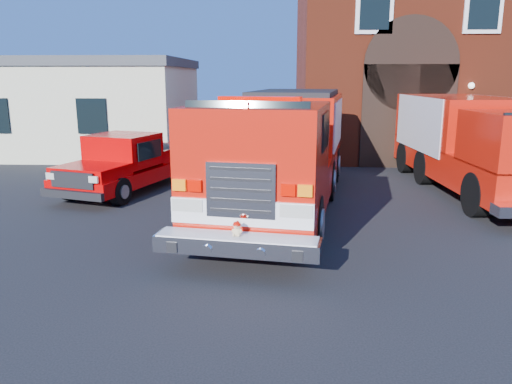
{
  "coord_description": "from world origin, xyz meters",
  "views": [
    {
      "loc": [
        0.4,
        -10.84,
        3.54
      ],
      "look_at": [
        0.0,
        -1.2,
        1.3
      ],
      "focal_mm": 35.0,
      "sensor_mm": 36.0,
      "label": 1
    }
  ],
  "objects_px": {
    "fire_station": "(459,61)",
    "pickup_truck": "(129,163)",
    "secondary_truck": "(474,141)",
    "fire_engine": "(283,149)",
    "side_building": "(81,105)"
  },
  "relations": [
    {
      "from": "side_building",
      "to": "secondary_truck",
      "type": "bearing_deg",
      "value": -27.47
    },
    {
      "from": "fire_engine",
      "to": "pickup_truck",
      "type": "relative_size",
      "value": 1.8
    },
    {
      "from": "secondary_truck",
      "to": "pickup_truck",
      "type": "bearing_deg",
      "value": -178.21
    },
    {
      "from": "side_building",
      "to": "fire_engine",
      "type": "xyz_separation_m",
      "value": [
        9.57,
        -10.38,
        -0.58
      ]
    },
    {
      "from": "secondary_truck",
      "to": "fire_engine",
      "type": "bearing_deg",
      "value": -159.03
    },
    {
      "from": "fire_station",
      "to": "secondary_truck",
      "type": "distance_m",
      "value": 9.77
    },
    {
      "from": "side_building",
      "to": "fire_engine",
      "type": "relative_size",
      "value": 0.97
    },
    {
      "from": "fire_station",
      "to": "secondary_truck",
      "type": "height_order",
      "value": "fire_station"
    },
    {
      "from": "pickup_truck",
      "to": "secondary_truck",
      "type": "xyz_separation_m",
      "value": [
        10.82,
        0.34,
        0.72
      ]
    },
    {
      "from": "fire_engine",
      "to": "pickup_truck",
      "type": "height_order",
      "value": "fire_engine"
    },
    {
      "from": "side_building",
      "to": "secondary_truck",
      "type": "relative_size",
      "value": 1.13
    },
    {
      "from": "fire_station",
      "to": "fire_engine",
      "type": "bearing_deg",
      "value": -126.54
    },
    {
      "from": "fire_station",
      "to": "pickup_truck",
      "type": "bearing_deg",
      "value": -144.63
    },
    {
      "from": "pickup_truck",
      "to": "fire_engine",
      "type": "bearing_deg",
      "value": -22.04
    },
    {
      "from": "side_building",
      "to": "fire_station",
      "type": "bearing_deg",
      "value": 3.14
    }
  ]
}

